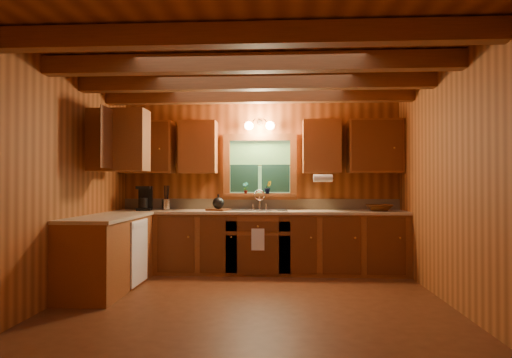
{
  "coord_description": "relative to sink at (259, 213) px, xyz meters",
  "views": [
    {
      "loc": [
        0.3,
        -4.64,
        1.28
      ],
      "look_at": [
        0.0,
        0.8,
        1.35
      ],
      "focal_mm": 30.02,
      "sensor_mm": 36.0,
      "label": 1
    }
  ],
  "objects": [
    {
      "name": "room",
      "position": [
        0.0,
        -1.6,
        0.44
      ],
      "size": [
        4.2,
        4.2,
        4.2
      ],
      "color": "#532A14",
      "rests_on": "ground"
    },
    {
      "name": "ceiling_beams",
      "position": [
        0.0,
        -1.6,
        1.63
      ],
      "size": [
        4.2,
        2.54,
        0.18
      ],
      "color": "brown",
      "rests_on": "room"
    },
    {
      "name": "base_cabinets",
      "position": [
        -0.49,
        -0.32,
        -0.43
      ],
      "size": [
        4.2,
        2.22,
        0.86
      ],
      "color": "brown",
      "rests_on": "ground"
    },
    {
      "name": "countertop",
      "position": [
        -0.48,
        -0.31,
        0.02
      ],
      "size": [
        4.2,
        2.24,
        0.04
      ],
      "color": "tan",
      "rests_on": "base_cabinets"
    },
    {
      "name": "backsplash",
      "position": [
        0.0,
        0.28,
        0.12
      ],
      "size": [
        4.2,
        0.02,
        0.16
      ],
      "primitive_type": "cube",
      "color": "tan",
      "rests_on": "room"
    },
    {
      "name": "dishwasher_panel",
      "position": [
        -1.47,
        -0.92,
        -0.43
      ],
      "size": [
        0.02,
        0.6,
        0.8
      ],
      "primitive_type": "cube",
      "color": "white",
      "rests_on": "base_cabinets"
    },
    {
      "name": "upper_cabinets",
      "position": [
        -0.56,
        -0.18,
        0.98
      ],
      "size": [
        4.19,
        1.77,
        0.78
      ],
      "color": "brown",
      "rests_on": "room"
    },
    {
      "name": "window",
      "position": [
        0.0,
        0.26,
        0.67
      ],
      "size": [
        1.12,
        0.08,
        1.0
      ],
      "color": "brown",
      "rests_on": "room"
    },
    {
      "name": "window_sill",
      "position": [
        0.0,
        0.22,
        0.26
      ],
      "size": [
        1.06,
        0.14,
        0.04
      ],
      "primitive_type": "cube",
      "color": "brown",
      "rests_on": "room"
    },
    {
      "name": "wall_sconce",
      "position": [
        0.0,
        0.14,
        1.31
      ],
      "size": [
        0.45,
        0.21,
        0.17
      ],
      "color": "black",
      "rests_on": "room"
    },
    {
      "name": "paper_towel_roll",
      "position": [
        0.92,
        -0.07,
        0.51
      ],
      "size": [
        0.27,
        0.11,
        0.11
      ],
      "primitive_type": "cylinder",
      "rotation": [
        0.0,
        1.57,
        0.0
      ],
      "color": "white",
      "rests_on": "upper_cabinets"
    },
    {
      "name": "dish_towel",
      "position": [
        0.0,
        -0.34,
        -0.34
      ],
      "size": [
        0.18,
        0.01,
        0.3
      ],
      "primitive_type": "cube",
      "color": "white",
      "rests_on": "base_cabinets"
    },
    {
      "name": "sink",
      "position": [
        0.0,
        0.0,
        0.0
      ],
      "size": [
        0.82,
        0.48,
        0.43
      ],
      "color": "silver",
      "rests_on": "countertop"
    },
    {
      "name": "coffee_maker",
      "position": [
        -1.68,
        -0.06,
        0.22
      ],
      "size": [
        0.2,
        0.26,
        0.36
      ],
      "rotation": [
        0.0,
        0.0,
        0.16
      ],
      "color": "black",
      "rests_on": "countertop"
    },
    {
      "name": "utensil_crock",
      "position": [
        -1.4,
        0.06,
        0.13
      ],
      "size": [
        0.13,
        0.13,
        0.36
      ],
      "rotation": [
        0.0,
        0.0,
        -0.13
      ],
      "color": "silver",
      "rests_on": "countertop"
    },
    {
      "name": "cutting_board",
      "position": [
        -0.59,
        -0.09,
        0.06
      ],
      "size": [
        0.37,
        0.32,
        0.03
      ],
      "primitive_type": "cube",
      "rotation": [
        0.0,
        0.0,
        -0.43
      ],
      "color": "#582B13",
      "rests_on": "countertop"
    },
    {
      "name": "teakettle",
      "position": [
        -0.59,
        -0.09,
        0.16
      ],
      "size": [
        0.17,
        0.17,
        0.21
      ],
      "rotation": [
        0.0,
        0.0,
        -0.1
      ],
      "color": "black",
      "rests_on": "cutting_board"
    },
    {
      "name": "wicker_basket",
      "position": [
        1.72,
        -0.05,
        0.09
      ],
      "size": [
        0.41,
        0.41,
        0.09
      ],
      "primitive_type": "imported",
      "rotation": [
        0.0,
        0.0,
        -0.07
      ],
      "color": "#48230C",
      "rests_on": "countertop"
    },
    {
      "name": "potted_plant_left",
      "position": [
        -0.21,
        0.18,
        0.37
      ],
      "size": [
        0.11,
        0.1,
        0.18
      ],
      "primitive_type": "imported",
      "rotation": [
        0.0,
        0.0,
        -0.43
      ],
      "color": "#582B13",
      "rests_on": "window_sill"
    },
    {
      "name": "potted_plant_right",
      "position": [
        0.13,
        0.18,
        0.38
      ],
      "size": [
        0.13,
        0.12,
        0.19
      ],
      "primitive_type": "imported",
      "rotation": [
        0.0,
        0.0,
        0.37
      ],
      "color": "#582B13",
      "rests_on": "window_sill"
    }
  ]
}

